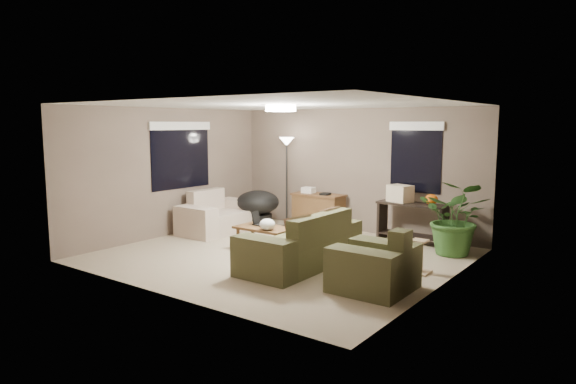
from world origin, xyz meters
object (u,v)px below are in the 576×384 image
Objects in this scene: console_table at (412,220)px; floor_lamp at (287,152)px; main_sofa at (303,247)px; houseplant at (457,226)px; loveseat at (217,218)px; desk at (318,212)px; armchair at (375,268)px; papasan_chair at (258,206)px; cat_scratching_post at (419,259)px; coffee_table at (264,231)px.

floor_lamp is at bearing -176.57° from console_table.
main_sofa is at bearing -48.65° from floor_lamp.
houseplant is (3.70, -0.21, -1.10)m from floor_lamp.
desk is (1.52, 1.43, 0.08)m from loveseat.
armchair is 0.88× the size of papasan_chair.
desk is at bearing 14.96° from floor_lamp.
desk is (-1.33, 2.47, 0.08)m from main_sofa.
floor_lamp is (-2.01, 2.29, 1.30)m from main_sofa.
main_sofa is at bearing -106.79° from console_table.
cat_scratching_post is (4.44, -0.33, -0.08)m from loveseat.
main_sofa is 4.40× the size of cat_scratching_post.
houseplant is at bearing 12.90° from loveseat.
console_table is (2.07, -0.02, 0.06)m from desk.
floor_lamp is 3.86m from houseplant.
coffee_table is 0.79× the size of houseplant.
loveseat reaches higher than desk.
loveseat is (-2.85, 1.03, 0.00)m from main_sofa.
main_sofa is 3.31m from floor_lamp.
armchair reaches higher than cat_scratching_post.
papasan_chair reaches higher than console_table.
cat_scratching_post is (2.68, 0.32, -0.14)m from coffee_table.
main_sofa reaches higher than papasan_chair.
papasan_chair reaches higher than coffee_table.
floor_lamp is at bearing 115.72° from coffee_table.
floor_lamp is at bearing 176.70° from houseplant.
coffee_table is at bearing -173.20° from cat_scratching_post.
loveseat is 4.50m from armchair.
houseplant is at bearing 83.85° from armchair.
houseplant is 2.54× the size of cat_scratching_post.
houseplant is (4.53, 1.04, 0.20)m from loveseat.
coffee_table is 2.00× the size of cat_scratching_post.
coffee_table is at bearing -131.59° from console_table.
desk is at bearing 28.81° from papasan_chair.
armchair is 2.63m from coffee_table.
main_sofa is 1.47m from armchair.
console_table is at bearing 115.93° from cat_scratching_post.
cat_scratching_post is (0.85, -1.75, -0.22)m from console_table.
armchair is 4.54m from floor_lamp.
armchair is at bearing -96.15° from houseplant.
papasan_chair is 4.21m from cat_scratching_post.
console_table is 1.02m from houseplant.
floor_lamp is 4.17m from cat_scratching_post.
floor_lamp is at bearing 44.77° from papasan_chair.
papasan_chair is (-1.35, 1.47, 0.11)m from coffee_table.
console_table is 1.03× the size of houseplant.
console_table is at bearing 21.53° from loveseat.
loveseat is at bearing -136.71° from desk.
houseplant reaches higher than papasan_chair.
coffee_table is 0.52× the size of floor_lamp.
main_sofa and armchair have the same top height.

